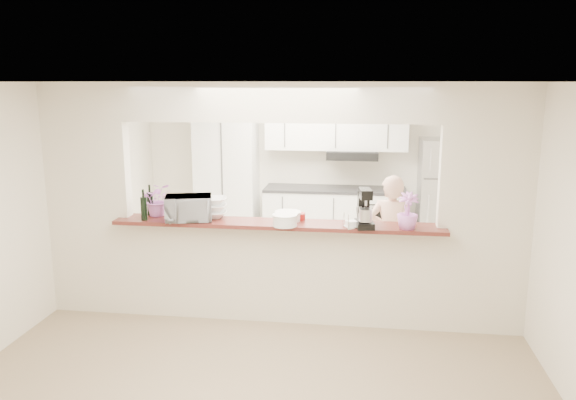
% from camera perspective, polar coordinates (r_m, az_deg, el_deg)
% --- Properties ---
extents(floor, '(6.00, 6.00, 0.00)m').
position_cam_1_polar(floor, '(6.16, -0.99, -12.02)').
color(floor, tan).
rests_on(floor, ground).
extents(tile_overlay, '(5.00, 2.90, 0.01)m').
position_cam_1_polar(tile_overlay, '(7.59, 0.78, -7.27)').
color(tile_overlay, silver).
rests_on(tile_overlay, floor).
extents(partition, '(5.00, 0.15, 2.50)m').
position_cam_1_polar(partition, '(5.72, -1.05, 1.68)').
color(partition, silver).
rests_on(partition, floor).
extents(bar_counter, '(3.40, 0.38, 1.09)m').
position_cam_1_polar(bar_counter, '(5.94, -1.02, -6.97)').
color(bar_counter, silver).
rests_on(bar_counter, floor).
extents(kitchen_cabinets, '(3.15, 0.62, 2.25)m').
position_cam_1_polar(kitchen_cabinets, '(8.49, 0.50, 1.59)').
color(kitchen_cabinets, silver).
rests_on(kitchen_cabinets, floor).
extents(refrigerator, '(0.75, 0.70, 1.70)m').
position_cam_1_polar(refrigerator, '(8.46, 15.64, 0.24)').
color(refrigerator, '#ABABB0').
rests_on(refrigerator, floor).
extents(flower_left, '(0.38, 0.35, 0.36)m').
position_cam_1_polar(flower_left, '(6.14, -13.06, 0.06)').
color(flower_left, '#C5689D').
rests_on(flower_left, bar_counter).
extents(wine_bottle_a, '(0.07, 0.07, 0.33)m').
position_cam_1_polar(wine_bottle_a, '(6.20, -13.84, -0.33)').
color(wine_bottle_a, black).
rests_on(wine_bottle_a, bar_counter).
extents(wine_bottle_b, '(0.07, 0.07, 0.33)m').
position_cam_1_polar(wine_bottle_b, '(5.99, -14.44, -0.80)').
color(wine_bottle_b, black).
rests_on(wine_bottle_b, bar_counter).
extents(toaster_oven, '(0.54, 0.43, 0.26)m').
position_cam_1_polar(toaster_oven, '(5.88, -10.07, -0.82)').
color(toaster_oven, '#AEADB2').
rests_on(toaster_oven, bar_counter).
extents(serving_bowls, '(0.33, 0.33, 0.21)m').
position_cam_1_polar(serving_bowls, '(5.97, -7.62, -0.80)').
color(serving_bowls, white).
rests_on(serving_bowls, bar_counter).
extents(plate_stack_a, '(0.25, 0.25, 0.12)m').
position_cam_1_polar(plate_stack_a, '(5.59, -0.31, -2.06)').
color(plate_stack_a, white).
rests_on(plate_stack_a, bar_counter).
extents(plate_stack_b, '(0.27, 0.27, 0.10)m').
position_cam_1_polar(plate_stack_b, '(5.80, -0.01, -1.64)').
color(plate_stack_b, white).
rests_on(plate_stack_b, bar_counter).
extents(red_bowl, '(0.15, 0.15, 0.07)m').
position_cam_1_polar(red_bowl, '(5.84, 1.02, -1.68)').
color(red_bowl, maroon).
rests_on(red_bowl, bar_counter).
extents(tan_bowl, '(0.16, 0.16, 0.07)m').
position_cam_1_polar(tan_bowl, '(5.86, -0.43, -1.62)').
color(tan_bowl, '#CDB490').
rests_on(tan_bowl, bar_counter).
extents(utensil_caddy, '(0.26, 0.21, 0.21)m').
position_cam_1_polar(utensil_caddy, '(5.57, 6.89, -1.89)').
color(utensil_caddy, silver).
rests_on(utensil_caddy, bar_counter).
extents(stand_mixer, '(0.21, 0.29, 0.39)m').
position_cam_1_polar(stand_mixer, '(5.56, 7.78, -1.01)').
color(stand_mixer, black).
rests_on(stand_mixer, bar_counter).
extents(flower_right, '(0.22, 0.22, 0.36)m').
position_cam_1_polar(flower_right, '(5.57, 12.07, -1.09)').
color(flower_right, '#C36DCB').
rests_on(flower_right, bar_counter).
extents(person, '(0.60, 0.46, 1.46)m').
position_cam_1_polar(person, '(6.61, 10.40, -3.80)').
color(person, tan).
rests_on(person, floor).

